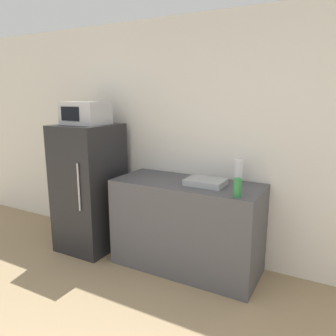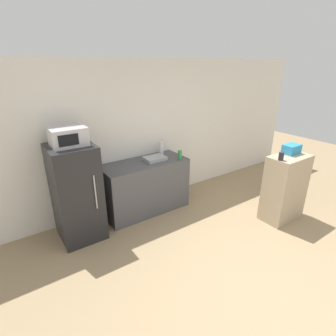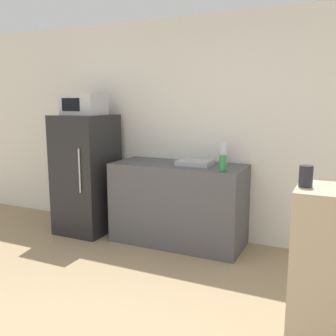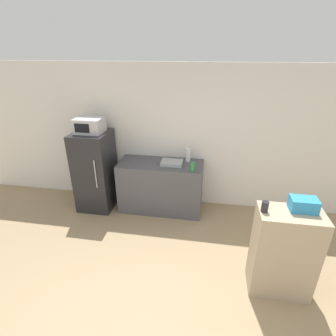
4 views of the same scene
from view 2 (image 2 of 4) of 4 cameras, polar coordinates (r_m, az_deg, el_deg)
ground_plane at (r=3.63m, az=20.47°, el=-23.84°), size 14.00×14.00×0.00m
wall_back at (r=4.83m, az=-5.24°, el=7.18°), size 8.00×0.06×2.60m
refrigerator at (r=4.12m, az=-19.30°, el=-5.14°), size 0.62×0.70×1.47m
microwave at (r=3.82m, az=-20.90°, el=6.42°), size 0.47×0.38×0.25m
counter at (r=4.71m, az=-4.99°, el=-4.02°), size 1.51×0.64×0.93m
sink_basin at (r=4.61m, az=-2.93°, el=2.10°), size 0.38×0.27×0.06m
bottle_tall at (r=4.87m, az=-1.50°, el=4.37°), size 0.08×0.08×0.25m
bottle_short at (r=4.62m, az=2.59°, el=2.86°), size 0.07×0.07×0.17m
shelf_cabinet at (r=4.83m, az=24.05°, el=-3.98°), size 0.72×0.42×1.14m
basket at (r=4.73m, az=25.30°, el=3.75°), size 0.29×0.19×0.15m
jar at (r=4.34m, az=23.42°, el=2.34°), size 0.08×0.08×0.13m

